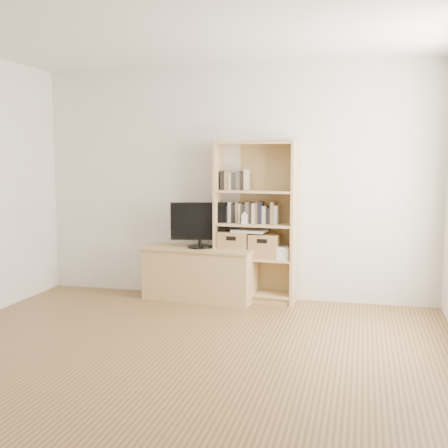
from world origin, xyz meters
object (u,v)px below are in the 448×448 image
(basket_left, at_px, (235,244))
(tv_stand, at_px, (200,274))
(bookshelf, at_px, (255,222))
(baby_monitor, at_px, (244,219))
(laptop, at_px, (250,231))
(basket_right, at_px, (265,246))
(television, at_px, (200,225))

(basket_left, bearing_deg, tv_stand, -165.08)
(bookshelf, xyz_separation_m, baby_monitor, (-0.10, -0.09, 0.03))
(tv_stand, bearing_deg, basket_left, 17.46)
(baby_monitor, height_order, laptop, baby_monitor)
(basket_right, bearing_deg, basket_left, 179.86)
(tv_stand, relative_size, baby_monitor, 11.31)
(basket_left, relative_size, laptop, 0.94)
(baby_monitor, relative_size, basket_right, 0.34)
(television, distance_m, baby_monitor, 0.52)
(bookshelf, xyz_separation_m, basket_right, (0.11, -0.01, -0.26))
(baby_monitor, bearing_deg, tv_stand, -178.63)
(bookshelf, height_order, television, bookshelf)
(bookshelf, relative_size, basket_left, 5.25)
(tv_stand, bearing_deg, basket_right, 10.25)
(basket_left, distance_m, laptop, 0.23)
(television, height_order, laptop, television)
(tv_stand, height_order, baby_monitor, baby_monitor)
(bookshelf, distance_m, baby_monitor, 0.14)
(television, relative_size, laptop, 1.79)
(tv_stand, height_order, television, television)
(bookshelf, relative_size, television, 2.75)
(television, height_order, baby_monitor, television)
(bookshelf, relative_size, baby_monitor, 16.33)
(basket_left, bearing_deg, television, -165.08)
(television, distance_m, laptop, 0.56)
(bookshelf, height_order, basket_right, bookshelf)
(baby_monitor, xyz_separation_m, laptop, (0.04, 0.08, -0.14))
(laptop, bearing_deg, bookshelf, 16.67)
(tv_stand, bearing_deg, baby_monitor, 3.13)
(basket_left, xyz_separation_m, laptop, (0.17, -0.02, 0.15))
(baby_monitor, height_order, basket_right, baby_monitor)
(television, bearing_deg, basket_right, -9.22)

